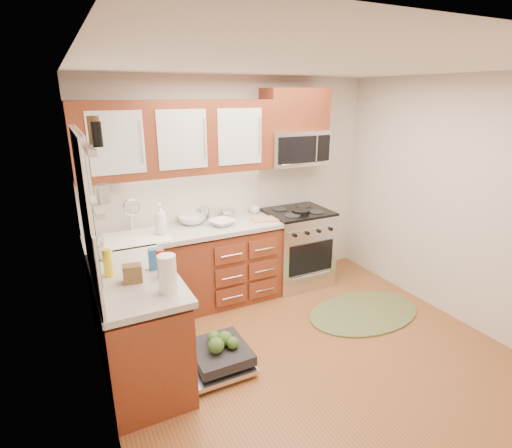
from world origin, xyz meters
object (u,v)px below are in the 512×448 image
stock_pot (228,214)px  dishwasher (216,358)px  microwave (295,148)px  skillet (301,211)px  cutting_board (265,219)px  paper_towel_roll (167,274)px  bowl_b (192,220)px  sink (138,249)px  bowl_a (222,222)px  upper_cabinets (177,138)px  rug (364,312)px  cup (255,209)px  range (297,247)px

stock_pot → dishwasher: bearing=-117.8°
microwave → skillet: (-0.02, -0.22, -0.73)m
cutting_board → paper_towel_roll: size_ratio=1.02×
bowl_b → sink: bearing=-164.4°
dishwasher → bowl_a: 1.49m
skillet → bowl_b: (-1.26, 0.27, 0.00)m
upper_cabinets → cutting_board: size_ratio=6.93×
rug → bowl_b: bearing=142.7°
upper_cabinets → dishwasher: (-0.13, -1.27, -1.77)m
skillet → paper_towel_roll: paper_towel_roll is taller
dishwasher → paper_towel_roll: bearing=-156.7°
paper_towel_roll → bowl_a: (0.94, 1.27, -0.11)m
skillet → cutting_board: (-0.48, 0.01, -0.03)m
stock_pot → cup: 0.38m
sink → bowl_b: 0.69m
dishwasher → bowl_a: (0.53, 1.10, 0.86)m
dishwasher → cutting_board: (1.04, 1.04, 0.84)m
paper_towel_roll → cup: 2.12m
upper_cabinets → dishwasher: upper_cabinets is taller
upper_cabinets → dishwasher: 2.19m
cutting_board → microwave: bearing=22.3°
microwave → cutting_board: size_ratio=2.57×
stock_pot → cup: size_ratio=1.45×
upper_cabinets → microwave: bearing=-1.0°
upper_cabinets → cup: size_ratio=17.00×
sink → bowl_a: size_ratio=2.36×
upper_cabinets → range: size_ratio=2.16×
sink → cup: (1.45, 0.23, 0.17)m
range → bowl_a: bearing=-178.0°
microwave → cup: 0.88m
stock_pot → cutting_board: 0.44m
sink → bowl_b: size_ratio=2.10×
cutting_board → cup: cup is taller
range → cutting_board: (-0.50, -0.09, 0.46)m
microwave → rug: size_ratio=0.58×
range → dishwasher: size_ratio=1.36×
stock_pot → bowl_a: 0.26m
paper_towel_roll → stock_pot: bearing=53.5°
rug → cup: cup is taller
microwave → cup: size_ratio=6.30×
dishwasher → rug: bearing=3.9°
skillet → bowl_b: bearing=168.1°
sink → rug: bearing=-24.5°
dishwasher → cup: cup is taller
dishwasher → cutting_board: 1.69m
skillet → paper_towel_roll: bearing=-147.8°
skillet → stock_pot: 0.87m
skillet → paper_towel_roll: 2.27m
dishwasher → sink: bearing=109.2°
rug → paper_towel_roll: (-2.20, -0.30, 1.06)m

